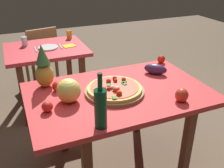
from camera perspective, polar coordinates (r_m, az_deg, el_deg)
ground_plane at (r=2.42m, az=1.32°, el=-17.57°), size 10.00×10.00×0.00m
display_table at (r=2.01m, az=1.51°, el=-3.76°), size 1.39×0.89×0.75m
background_table at (r=3.06m, az=-14.32°, el=5.60°), size 0.89×0.75×0.75m
dining_chair at (r=3.68m, az=-15.44°, el=6.55°), size 0.47×0.47×0.85m
pizza_board at (r=1.94m, az=0.57°, el=-1.60°), size 0.45×0.45×0.02m
pizza at (r=1.93m, az=0.55°, el=-0.90°), size 0.41×0.41×0.06m
wine_bottle at (r=1.51m, az=-2.57°, el=-5.27°), size 0.08×0.08×0.36m
pineapple_left at (r=2.05m, az=-14.97°, el=3.40°), size 0.14×0.14×0.35m
melon at (r=1.82m, az=-9.64°, el=-1.44°), size 0.17×0.17×0.17m
bell_pepper at (r=1.88m, az=15.25°, el=-2.42°), size 0.09×0.09×0.10m
eggplant at (r=2.28m, az=9.65°, el=3.30°), size 0.21×0.20×0.09m
tomato_beside_pepper at (r=2.00m, az=-12.09°, el=-0.50°), size 0.08×0.08×0.08m
tomato_near_board at (r=1.76m, az=-14.23°, el=-4.89°), size 0.08×0.08×0.08m
tomato_by_bottle at (r=2.53m, az=10.91°, el=5.45°), size 0.08×0.08×0.08m
drinking_glass_juice at (r=3.32m, az=-9.57°, el=10.83°), size 0.06×0.06×0.10m
drinking_glass_water at (r=3.15m, az=-18.92°, el=9.00°), size 0.06×0.06×0.10m
dinner_plate at (r=3.00m, az=-14.02°, el=7.90°), size 0.22×0.22×0.02m
fork_utensil at (r=2.99m, az=-16.67°, el=7.40°), size 0.02×0.18×0.01m
knife_utensil at (r=3.02m, az=-11.39°, el=8.23°), size 0.03×0.18×0.01m
napkin_folded at (r=3.03m, az=-9.57°, el=8.39°), size 0.16×0.14×0.01m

